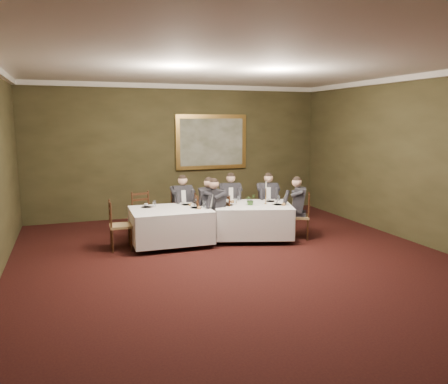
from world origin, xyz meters
TOP-DOWN VIEW (x-y plane):
  - ground at (0.00, 0.00)m, footprint 10.00×10.00m
  - ceiling at (0.00, 0.00)m, footprint 8.00×10.00m
  - back_wall at (0.00, 5.00)m, footprint 8.00×0.10m
  - right_wall at (4.00, 0.00)m, footprint 0.10×10.00m
  - crown_molding at (0.00, 0.00)m, footprint 8.00×10.00m
  - table_main at (0.87, 2.06)m, footprint 1.95×1.69m
  - table_second at (-0.92, 2.17)m, footprint 1.64×1.27m
  - chair_main_backleft at (0.70, 3.00)m, footprint 0.53×0.52m
  - diner_main_backleft at (0.70, 2.99)m, footprint 0.51×0.56m
  - chair_main_backright at (1.55, 2.73)m, footprint 0.55×0.54m
  - diner_main_backright at (1.55, 2.72)m, footprint 0.53×0.58m
  - chair_main_endleft at (-0.12, 2.37)m, footprint 0.48×0.49m
  - diner_main_endleft at (-0.11, 2.36)m, footprint 0.53×0.46m
  - chair_main_endright at (1.87, 1.74)m, footprint 0.58×0.59m
  - diner_main_endright at (1.86, 1.75)m, footprint 0.62×0.59m
  - chair_sec_backleft at (-1.34, 3.01)m, footprint 0.52×0.50m
  - chair_sec_backright at (-0.47, 2.99)m, footprint 0.46×0.44m
  - diner_sec_backright at (-0.47, 2.98)m, footprint 0.43×0.50m
  - chair_sec_endright at (0.10, 2.16)m, footprint 0.50×0.52m
  - diner_sec_endright at (0.09, 2.15)m, footprint 0.55×0.49m
  - chair_sec_endleft at (-1.94, 2.19)m, footprint 0.43×0.45m
  - centerpiece at (0.80, 2.02)m, footprint 0.28×0.26m
  - candlestick at (1.16, 2.00)m, footprint 0.07×0.07m
  - place_setting_table_main at (0.61, 2.55)m, footprint 0.33×0.31m
  - place_setting_table_second at (-1.29, 2.55)m, footprint 0.33×0.31m
  - painting at (0.87, 4.94)m, footprint 2.00×0.09m

SIDE VIEW (x-z plane):
  - ground at x=0.00m, z-range 0.00..0.00m
  - chair_main_backleft at x=0.70m, z-range -0.22..0.78m
  - chair_main_backright at x=1.55m, z-range -0.22..0.78m
  - chair_main_endleft at x=-0.12m, z-range -0.22..0.78m
  - chair_main_endright at x=1.87m, z-range -0.22..0.78m
  - chair_sec_backleft at x=-1.34m, z-range -0.22..0.78m
  - chair_sec_backright at x=-0.47m, z-range -0.22..0.78m
  - chair_sec_endright at x=0.10m, z-range -0.22..0.78m
  - chair_sec_endleft at x=-1.94m, z-range -0.22..0.78m
  - table_second at x=-0.92m, z-range 0.12..0.78m
  - table_main at x=0.87m, z-range 0.12..0.78m
  - diner_main_backleft at x=0.70m, z-range -0.16..1.19m
  - diner_main_backright at x=1.55m, z-range -0.16..1.19m
  - diner_main_endleft at x=-0.11m, z-range -0.16..1.19m
  - diner_main_endright at x=1.86m, z-range -0.16..1.19m
  - diner_sec_backright at x=-0.47m, z-range -0.16..1.19m
  - diner_sec_endright at x=0.09m, z-range -0.16..1.19m
  - place_setting_table_main at x=0.61m, z-range 0.73..0.87m
  - place_setting_table_second at x=-1.29m, z-range 0.73..0.87m
  - centerpiece at x=0.80m, z-range 0.77..1.01m
  - candlestick at x=1.16m, z-range 0.70..1.21m
  - back_wall at x=0.00m, z-range 0.00..3.50m
  - right_wall at x=4.00m, z-range 0.00..3.50m
  - painting at x=0.87m, z-range 1.24..2.72m
  - crown_molding at x=0.00m, z-range 3.38..3.50m
  - ceiling at x=0.00m, z-range 3.45..3.55m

